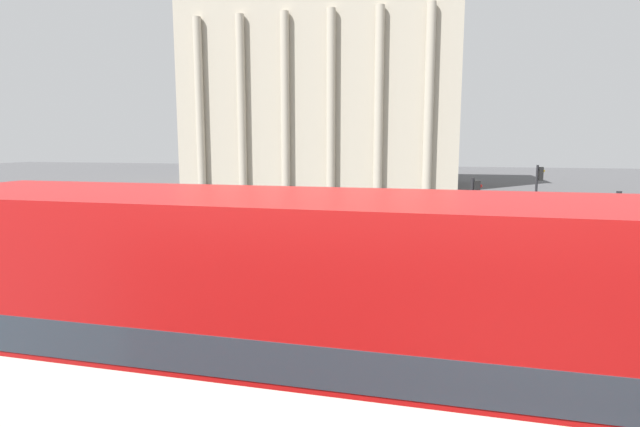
{
  "coord_description": "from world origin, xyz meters",
  "views": [
    {
      "loc": [
        -0.99,
        -2.29,
        4.8
      ],
      "look_at": [
        -5.29,
        15.18,
        2.22
      ],
      "focal_mm": 28.0,
      "sensor_mm": 36.0,
      "label": 1
    }
  ],
  "objects_px": {
    "traffic_light_near": "(618,245)",
    "pedestrian_blue": "(509,216)",
    "double_decker_bus": "(282,337)",
    "plaza_building_left": "(325,91)",
    "pedestrian_olive": "(638,268)",
    "traffic_light_mid": "(474,209)",
    "pedestrian_yellow": "(558,236)",
    "traffic_light_far": "(538,190)"
  },
  "relations": [
    {
      "from": "traffic_light_near",
      "to": "pedestrian_yellow",
      "type": "bearing_deg",
      "value": 85.87
    },
    {
      "from": "pedestrian_olive",
      "to": "traffic_light_far",
      "type": "bearing_deg",
      "value": -64.53
    },
    {
      "from": "double_decker_bus",
      "to": "pedestrian_blue",
      "type": "xyz_separation_m",
      "value": [
        5.36,
        21.48,
        -1.34
      ]
    },
    {
      "from": "pedestrian_yellow",
      "to": "pedestrian_olive",
      "type": "distance_m",
      "value": 5.61
    },
    {
      "from": "double_decker_bus",
      "to": "pedestrian_blue",
      "type": "distance_m",
      "value": 22.18
    },
    {
      "from": "traffic_light_far",
      "to": "pedestrian_blue",
      "type": "height_order",
      "value": "traffic_light_far"
    },
    {
      "from": "pedestrian_yellow",
      "to": "traffic_light_near",
      "type": "bearing_deg",
      "value": 21.79
    },
    {
      "from": "traffic_light_mid",
      "to": "pedestrian_blue",
      "type": "relative_size",
      "value": 2.01
    },
    {
      "from": "traffic_light_near",
      "to": "pedestrian_olive",
      "type": "distance_m",
      "value": 4.37
    },
    {
      "from": "traffic_light_near",
      "to": "pedestrian_blue",
      "type": "distance_m",
      "value": 14.52
    },
    {
      "from": "double_decker_bus",
      "to": "traffic_light_far",
      "type": "relative_size",
      "value": 2.75
    },
    {
      "from": "pedestrian_olive",
      "to": "traffic_light_near",
      "type": "bearing_deg",
      "value": 84.6
    },
    {
      "from": "plaza_building_left",
      "to": "pedestrian_olive",
      "type": "height_order",
      "value": "plaza_building_left"
    },
    {
      "from": "plaza_building_left",
      "to": "pedestrian_blue",
      "type": "xyz_separation_m",
      "value": [
        16.95,
        -29.89,
        -9.69
      ]
    },
    {
      "from": "pedestrian_blue",
      "to": "pedestrian_olive",
      "type": "relative_size",
      "value": 0.97
    },
    {
      "from": "traffic_light_mid",
      "to": "pedestrian_blue",
      "type": "bearing_deg",
      "value": 73.41
    },
    {
      "from": "double_decker_bus",
      "to": "pedestrian_olive",
      "type": "bearing_deg",
      "value": 61.44
    },
    {
      "from": "traffic_light_far",
      "to": "pedestrian_olive",
      "type": "xyz_separation_m",
      "value": [
        1.07,
        -10.84,
        -1.36
      ]
    },
    {
      "from": "pedestrian_yellow",
      "to": "pedestrian_olive",
      "type": "height_order",
      "value": "pedestrian_olive"
    },
    {
      "from": "plaza_building_left",
      "to": "pedestrian_yellow",
      "type": "xyz_separation_m",
      "value": [
        18.25,
        -35.08,
        -9.74
      ]
    },
    {
      "from": "pedestrian_blue",
      "to": "pedestrian_olive",
      "type": "bearing_deg",
      "value": -44.98
    },
    {
      "from": "traffic_light_far",
      "to": "pedestrian_blue",
      "type": "relative_size",
      "value": 2.12
    },
    {
      "from": "double_decker_bus",
      "to": "pedestrian_yellow",
      "type": "height_order",
      "value": "double_decker_bus"
    },
    {
      "from": "pedestrian_yellow",
      "to": "pedestrian_olive",
      "type": "relative_size",
      "value": 0.93
    },
    {
      "from": "pedestrian_blue",
      "to": "traffic_light_near",
      "type": "bearing_deg",
      "value": -55.13
    },
    {
      "from": "pedestrian_olive",
      "to": "double_decker_bus",
      "type": "bearing_deg",
      "value": 74.14
    },
    {
      "from": "pedestrian_blue",
      "to": "pedestrian_yellow",
      "type": "distance_m",
      "value": 5.35
    },
    {
      "from": "traffic_light_near",
      "to": "traffic_light_far",
      "type": "height_order",
      "value": "traffic_light_near"
    },
    {
      "from": "plaza_building_left",
      "to": "traffic_light_mid",
      "type": "height_order",
      "value": "plaza_building_left"
    },
    {
      "from": "plaza_building_left",
      "to": "traffic_light_near",
      "type": "distance_m",
      "value": 48.4
    },
    {
      "from": "traffic_light_far",
      "to": "pedestrian_yellow",
      "type": "relative_size",
      "value": 2.21
    },
    {
      "from": "plaza_building_left",
      "to": "traffic_light_near",
      "type": "height_order",
      "value": "plaza_building_left"
    },
    {
      "from": "double_decker_bus",
      "to": "traffic_light_near",
      "type": "height_order",
      "value": "double_decker_bus"
    },
    {
      "from": "traffic_light_mid",
      "to": "pedestrian_blue",
      "type": "xyz_separation_m",
      "value": [
        2.24,
        7.51,
        -1.28
      ]
    },
    {
      "from": "plaza_building_left",
      "to": "pedestrian_olive",
      "type": "relative_size",
      "value": 17.18
    },
    {
      "from": "traffic_light_mid",
      "to": "traffic_light_far",
      "type": "relative_size",
      "value": 0.95
    },
    {
      "from": "pedestrian_yellow",
      "to": "double_decker_bus",
      "type": "bearing_deg",
      "value": 3.69
    },
    {
      "from": "double_decker_bus",
      "to": "pedestrian_olive",
      "type": "relative_size",
      "value": 5.66
    },
    {
      "from": "traffic_light_near",
      "to": "pedestrian_yellow",
      "type": "height_order",
      "value": "traffic_light_near"
    },
    {
      "from": "double_decker_bus",
      "to": "plaza_building_left",
      "type": "bearing_deg",
      "value": 109.86
    },
    {
      "from": "pedestrian_blue",
      "to": "pedestrian_olive",
      "type": "distance_m",
      "value": 10.95
    },
    {
      "from": "plaza_building_left",
      "to": "traffic_light_far",
      "type": "distance_m",
      "value": 35.88
    }
  ]
}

